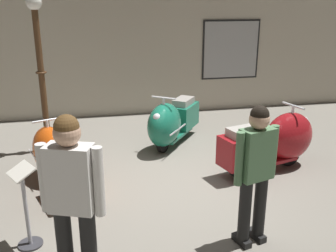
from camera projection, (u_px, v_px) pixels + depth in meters
ground_plane at (183, 186)px, 5.79m from camera, size 60.00×60.00×0.00m
showroom_back_wall at (143, 38)px, 9.01m from camera, size 18.00×0.24×3.64m
scooter_0 at (56, 158)px, 5.70m from camera, size 0.98×1.64×0.97m
scooter_1 at (171, 123)px, 7.23m from camera, size 1.40×1.66×1.04m
scooter_2 at (275, 141)px, 6.23m from camera, size 1.82×0.94×1.07m
lamppost at (41, 74)px, 6.71m from camera, size 0.28×0.28×2.77m
visitor_0 at (256, 167)px, 4.17m from camera, size 0.54×0.34×1.64m
visitor_1 at (72, 195)px, 3.40m from camera, size 0.57×0.38×1.78m
info_stanchion at (27, 214)px, 4.28m from camera, size 0.35×0.39×0.99m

